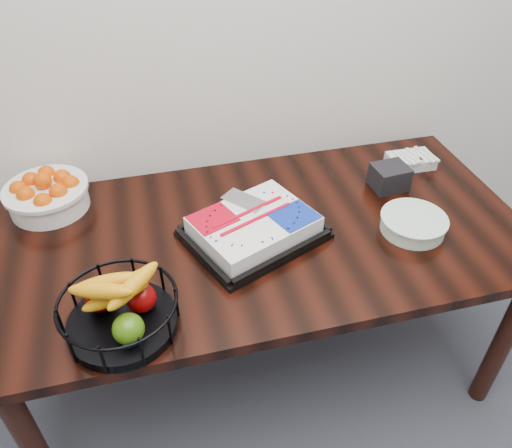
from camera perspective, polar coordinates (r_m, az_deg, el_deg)
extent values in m
plane|color=silver|center=(1.86, -3.25, 23.73)|extent=(5.00, 0.00, 5.00)
cube|color=black|center=(1.72, 0.90, -1.28)|extent=(1.80, 0.90, 0.04)
cylinder|color=black|center=(1.80, -23.97, -22.35)|extent=(0.07, 0.07, 0.71)
cylinder|color=black|center=(2.26, -22.49, -5.85)|extent=(0.07, 0.07, 0.71)
cylinder|color=black|center=(2.09, 26.47, -11.78)|extent=(0.07, 0.07, 0.71)
cylinder|color=black|center=(2.50, 16.99, 0.61)|extent=(0.07, 0.07, 0.71)
cube|color=black|center=(1.67, -0.25, -1.25)|extent=(0.52, 0.47, 0.02)
cube|color=white|center=(1.65, -0.26, -0.14)|extent=(0.45, 0.40, 0.06)
cube|color=#B60319|center=(1.67, -4.59, 1.74)|extent=(0.17, 0.16, 0.00)
cube|color=#0D2996|center=(1.60, 4.26, -0.20)|extent=(0.17, 0.16, 0.00)
cube|color=silver|center=(1.70, -0.11, 2.83)|extent=(0.15, 0.16, 0.00)
cylinder|color=white|center=(1.93, -22.66, 2.81)|extent=(0.27, 0.27, 0.09)
cylinder|color=white|center=(1.91, -22.94, 3.75)|extent=(0.29, 0.29, 0.01)
cylinder|color=black|center=(1.45, -14.98, -10.92)|extent=(0.30, 0.30, 0.03)
torus|color=black|center=(1.38, -15.60, -8.50)|extent=(0.32, 0.32, 0.01)
cylinder|color=white|center=(1.77, 17.50, -0.05)|extent=(0.21, 0.21, 0.05)
cylinder|color=white|center=(1.76, 17.67, 0.65)|extent=(0.22, 0.22, 0.01)
cube|color=silver|center=(2.12, 17.24, 6.93)|extent=(0.18, 0.12, 0.04)
cube|color=black|center=(1.95, 15.00, 5.21)|extent=(0.14, 0.12, 0.09)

